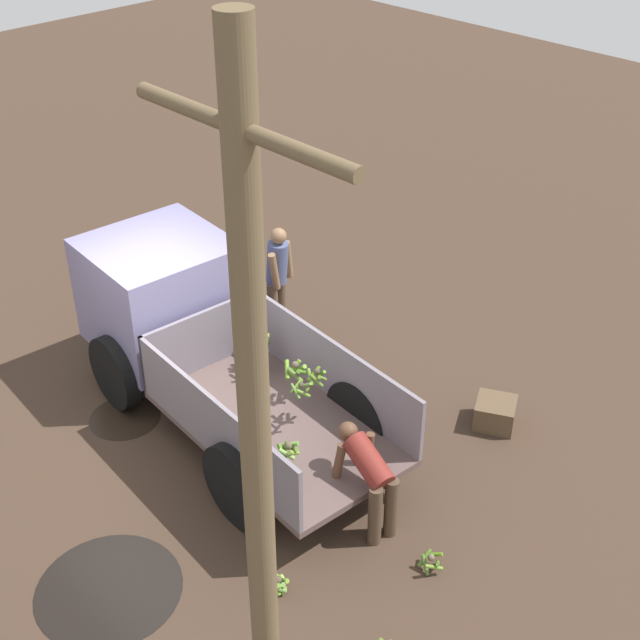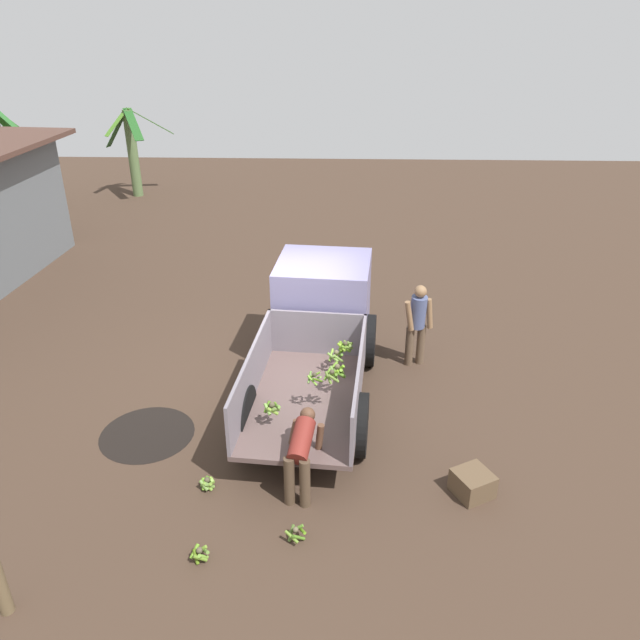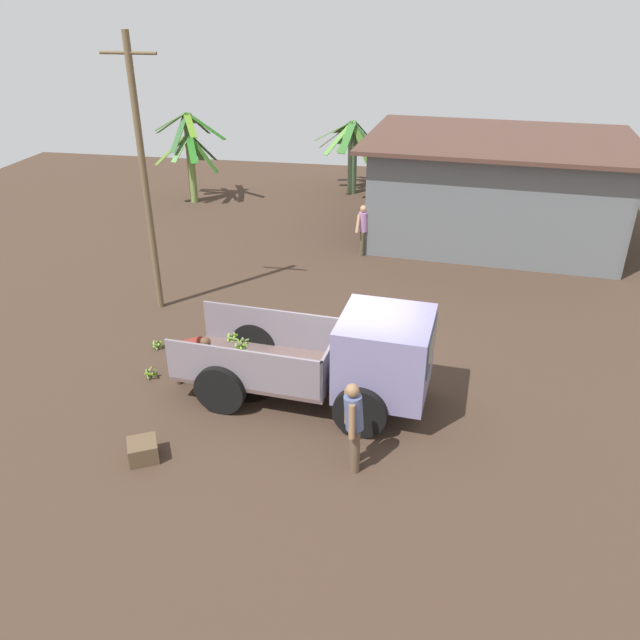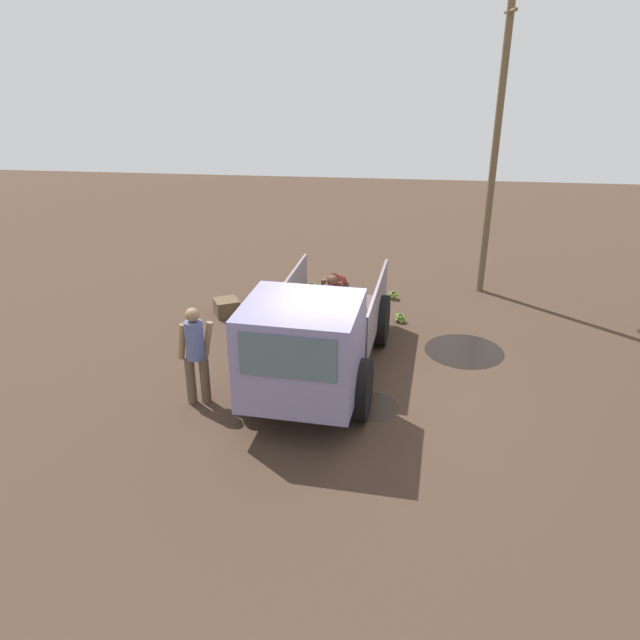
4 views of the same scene
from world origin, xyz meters
name	(u,v)px [view 4 (image 4 of 4)]	position (x,y,z in m)	size (l,w,h in m)	color
ground	(352,397)	(0.00, 0.00, 0.00)	(36.00, 36.00, 0.00)	#402E23
mud_patch_0	(329,345)	(-1.85, -0.57, 0.00)	(0.88, 0.88, 0.01)	black
mud_patch_1	(371,406)	(0.27, 0.32, 0.00)	(0.89, 0.89, 0.01)	black
mud_patch_2	(464,351)	(-1.90, 1.98, 0.00)	(1.48, 1.48, 0.01)	black
cargo_truck	(309,344)	(0.21, -0.68, 1.03)	(4.88, 2.30, 1.92)	brown
utility_pole	(495,147)	(-5.13, 2.64, 3.27)	(1.27, 0.15, 6.33)	brown
person_foreground_visitor	(195,351)	(0.42, -2.45, 0.90)	(0.40, 0.59, 1.63)	brown
person_worker_loading	(337,288)	(-3.10, -0.54, 0.70)	(0.84, 0.56, 1.12)	#4D3B2A
banana_bunch_on_ground_0	(393,294)	(-4.35, 0.63, 0.11)	(0.24, 0.26, 0.20)	brown
banana_bunch_on_ground_1	(400,317)	(-3.10, 0.78, 0.10)	(0.24, 0.23, 0.20)	#4D4532
banana_bunch_on_ground_2	(342,298)	(-3.99, -0.52, 0.13)	(0.28, 0.28, 0.21)	brown
wooden_crate_0	(227,307)	(-3.06, -2.89, 0.17)	(0.48, 0.48, 0.34)	brown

